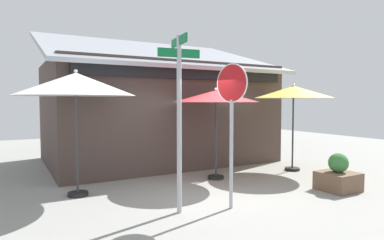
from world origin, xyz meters
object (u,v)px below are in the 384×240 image
(patio_umbrella_crimson_center, at_px, (216,97))
(sidewalk_planter, at_px, (338,177))
(patio_umbrella_ivory_left, at_px, (76,85))
(patio_umbrella_mustard_right, at_px, (293,93))
(street_sign_post, at_px, (179,107))
(stop_sign, at_px, (232,108))

(patio_umbrella_crimson_center, distance_m, sidewalk_planter, 3.56)
(patio_umbrella_ivory_left, distance_m, patio_umbrella_mustard_right, 6.20)
(patio_umbrella_crimson_center, bearing_deg, street_sign_post, -137.15)
(patio_umbrella_ivory_left, relative_size, patio_umbrella_mustard_right, 1.06)
(sidewalk_planter, bearing_deg, street_sign_post, 173.69)
(street_sign_post, relative_size, patio_umbrella_crimson_center, 1.34)
(stop_sign, relative_size, patio_umbrella_crimson_center, 1.15)
(stop_sign, relative_size, patio_umbrella_mustard_right, 1.07)
(patio_umbrella_mustard_right, relative_size, sidewalk_planter, 2.98)
(stop_sign, distance_m, patio_umbrella_crimson_center, 2.50)
(patio_umbrella_ivory_left, relative_size, patio_umbrella_crimson_center, 1.13)
(patio_umbrella_ivory_left, xyz_separation_m, sidewalk_planter, (5.41, -2.52, -2.12))
(sidewalk_planter, bearing_deg, patio_umbrella_ivory_left, 155.04)
(sidewalk_planter, bearing_deg, patio_umbrella_mustard_right, 70.28)
(stop_sign, xyz_separation_m, sidewalk_planter, (2.96, -0.16, -1.63))
(patio_umbrella_ivory_left, height_order, sidewalk_planter, patio_umbrella_ivory_left)
(street_sign_post, xyz_separation_m, patio_umbrella_ivory_left, (-1.46, 2.08, 0.47))
(patio_umbrella_ivory_left, relative_size, sidewalk_planter, 3.16)
(sidewalk_planter, bearing_deg, patio_umbrella_crimson_center, 127.83)
(patio_umbrella_mustard_right, bearing_deg, sidewalk_planter, -109.72)
(street_sign_post, xyz_separation_m, patio_umbrella_crimson_center, (2.10, 1.95, 0.22))
(patio_umbrella_ivory_left, bearing_deg, street_sign_post, -55.02)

